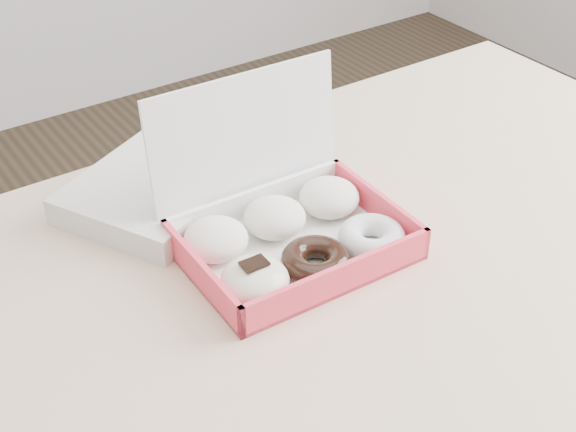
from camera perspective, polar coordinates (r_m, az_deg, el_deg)
table at (r=1.10m, az=6.61°, el=-5.30°), size 1.20×0.80×0.75m
donut_box at (r=1.02m, az=-0.17°, el=-0.86°), size 0.28×0.24×0.20m
newspapers at (r=1.13m, az=-9.20°, el=1.97°), size 0.31×0.29×0.04m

